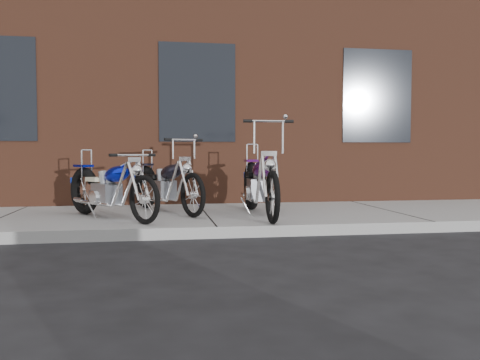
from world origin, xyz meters
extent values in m
plane|color=black|center=(0.00, 0.00, 0.00)|extent=(120.00, 120.00, 0.00)
cube|color=#9B9B9B|center=(0.00, 1.50, 0.07)|extent=(22.00, 3.00, 0.15)
cube|color=brown|center=(0.00, 8.00, 4.00)|extent=(22.00, 10.00, 8.00)
torus|color=black|center=(0.79, 1.71, 0.55)|extent=(0.17, 0.80, 0.79)
torus|color=black|center=(0.75, -0.02, 0.51)|extent=(0.10, 0.72, 0.72)
cube|color=gray|center=(0.77, 1.01, 0.54)|extent=(0.32, 0.45, 0.33)
ellipsoid|color=#501462|center=(0.77, 0.70, 0.86)|extent=(0.30, 0.61, 0.34)
cube|color=black|center=(0.78, 1.29, 0.76)|extent=(0.27, 0.32, 0.07)
cylinder|color=white|center=(0.75, 0.12, 0.80)|extent=(0.05, 0.32, 0.59)
cylinder|color=white|center=(0.75, 0.26, 1.53)|extent=(0.61, 0.05, 0.03)
cylinder|color=white|center=(0.79, 1.62, 0.97)|extent=(0.02, 0.02, 0.53)
cylinder|color=white|center=(0.91, 1.24, 0.39)|extent=(0.08, 0.99, 0.05)
torus|color=black|center=(-1.76, 1.54, 0.51)|extent=(0.54, 0.67, 0.73)
torus|color=black|center=(-0.83, 0.26, 0.48)|extent=(0.44, 0.57, 0.65)
cube|color=gray|center=(-1.38, 1.02, 0.50)|extent=(0.46, 0.49, 0.30)
ellipsoid|color=#0A18BE|center=(-1.21, 0.79, 0.79)|extent=(0.54, 0.60, 0.31)
cube|color=#BFB796|center=(-1.53, 1.23, 0.70)|extent=(0.36, 0.37, 0.06)
cylinder|color=white|center=(-0.90, 0.37, 0.74)|extent=(0.20, 0.26, 0.54)
cylinder|color=white|center=(-0.98, 0.47, 1.07)|extent=(0.47, 0.35, 0.03)
cylinder|color=white|center=(-1.71, 1.48, 0.90)|extent=(0.03, 0.03, 0.48)
cylinder|color=white|center=(-1.41, 1.27, 0.37)|extent=(0.57, 0.76, 0.05)
torus|color=black|center=(-0.87, 2.29, 0.51)|extent=(0.45, 0.71, 0.73)
torus|color=black|center=(-0.17, 0.87, 0.48)|extent=(0.35, 0.62, 0.66)
cube|color=gray|center=(-0.59, 1.71, 0.50)|extent=(0.43, 0.49, 0.30)
ellipsoid|color=black|center=(-0.46, 1.45, 0.80)|extent=(0.48, 0.61, 0.31)
cube|color=black|center=(-0.70, 1.94, 0.71)|extent=(0.34, 0.36, 0.06)
cylinder|color=white|center=(-0.23, 0.98, 0.74)|extent=(0.17, 0.28, 0.54)
cylinder|color=white|center=(-0.28, 1.09, 1.29)|extent=(0.51, 0.27, 0.03)
cylinder|color=white|center=(-0.84, 2.22, 0.90)|extent=(0.03, 0.03, 0.48)
cylinder|color=white|center=(-0.58, 1.96, 0.37)|extent=(0.45, 0.84, 0.05)
camera|label=1|loc=(-0.76, -6.36, 1.08)|focal=38.00mm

